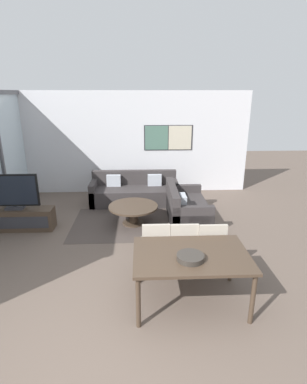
% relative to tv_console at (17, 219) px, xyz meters
% --- Properties ---
extents(ground_plane, '(24.00, 24.00, 0.00)m').
position_rel_tv_console_xyz_m(ground_plane, '(2.27, -3.53, -0.23)').
color(ground_plane, brown).
extents(wall_back, '(6.72, 0.09, 2.80)m').
position_rel_tv_console_xyz_m(wall_back, '(2.30, 2.48, 1.17)').
color(wall_back, silver).
rests_on(wall_back, ground_plane).
extents(area_rug, '(2.65, 1.82, 0.01)m').
position_rel_tv_console_xyz_m(area_rug, '(2.43, 0.18, -0.23)').
color(area_rug, '#473D38').
rests_on(area_rug, ground_plane).
extents(tv_console, '(1.52, 0.40, 0.46)m').
position_rel_tv_console_xyz_m(tv_console, '(0.00, 0.00, 0.00)').
color(tv_console, '#423326').
rests_on(tv_console, ground_plane).
extents(television, '(1.04, 0.20, 0.74)m').
position_rel_tv_console_xyz_m(television, '(-0.00, 0.00, 0.59)').
color(television, '#2D2D33').
rests_on(television, tv_console).
extents(sofa_main, '(2.21, 0.85, 0.79)m').
position_rel_tv_console_xyz_m(sofa_main, '(2.43, 1.53, 0.04)').
color(sofa_main, '#383333').
rests_on(sofa_main, ground_plane).
extents(sofa_side, '(0.85, 1.58, 0.79)m').
position_rel_tv_console_xyz_m(sofa_side, '(3.57, 0.33, 0.04)').
color(sofa_side, '#383333').
rests_on(sofa_side, ground_plane).
extents(coffee_table, '(1.07, 1.07, 0.42)m').
position_rel_tv_console_xyz_m(coffee_table, '(2.43, 0.18, 0.09)').
color(coffee_table, '#423326').
rests_on(coffee_table, ground_plane).
extents(dining_table, '(1.52, 1.01, 0.74)m').
position_rel_tv_console_xyz_m(dining_table, '(3.25, -2.43, 0.44)').
color(dining_table, '#423326').
rests_on(dining_table, ground_plane).
extents(dining_chair_left, '(0.46, 0.46, 0.88)m').
position_rel_tv_console_xyz_m(dining_chair_left, '(2.82, -1.68, 0.27)').
color(dining_chair_left, '#B2A899').
rests_on(dining_chair_left, ground_plane).
extents(dining_chair_centre, '(0.46, 0.46, 0.88)m').
position_rel_tv_console_xyz_m(dining_chair_centre, '(3.25, -1.69, 0.27)').
color(dining_chair_centre, '#B2A899').
rests_on(dining_chair_centre, ground_plane).
extents(dining_chair_right, '(0.46, 0.46, 0.88)m').
position_rel_tv_console_xyz_m(dining_chair_right, '(3.68, -1.73, 0.27)').
color(dining_chair_right, '#B2A899').
rests_on(dining_chair_right, ground_plane).
extents(fruit_bowl, '(0.35, 0.35, 0.07)m').
position_rel_tv_console_xyz_m(fruit_bowl, '(3.22, -2.59, 0.55)').
color(fruit_bowl, '#332D28').
rests_on(fruit_bowl, dining_table).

